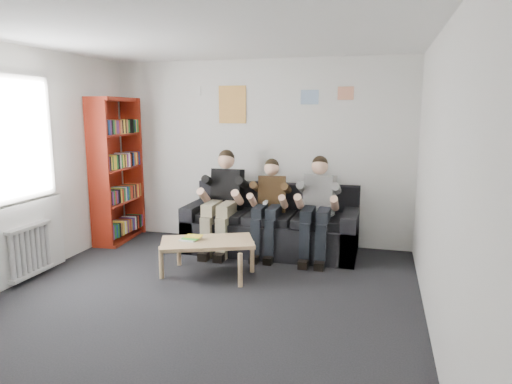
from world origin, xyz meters
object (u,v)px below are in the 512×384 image
Objects in this scene: person_left at (222,202)px; bookshelf at (117,170)px; sofa at (272,228)px; person_right at (317,208)px; coffee_table at (207,245)px; person_middle at (269,207)px.

bookshelf is at bearing 175.84° from person_left.
sofa is at bearing -3.67° from bookshelf.
person_right is (0.66, -0.21, 0.36)m from sofa.
sofa is at bearing 17.81° from person_left.
bookshelf reaches higher than person_left.
person_right is at bearing 39.76° from coffee_table.
bookshelf is (-2.38, -0.09, 0.75)m from sofa.
person_right is (1.17, 0.98, 0.31)m from coffee_table.
sofa is 0.79m from person_left.
coffee_table is at bearing -36.29° from bookshelf.
coffee_table is 0.83× the size of person_middle.
person_right reaches higher than sofa.
person_left is at bearing -162.23° from sofa.
sofa reaches higher than coffee_table.
coffee_table is (1.86, -1.10, -0.70)m from bookshelf.
person_left is 1.08× the size of person_middle.
person_left is 0.66m from person_middle.
person_left is at bearing -9.95° from bookshelf.
coffee_table is (-0.51, -1.19, 0.05)m from sofa.
person_left reaches higher than person_right.
sofa is 2.49m from bookshelf.
person_middle is 0.96× the size of person_right.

